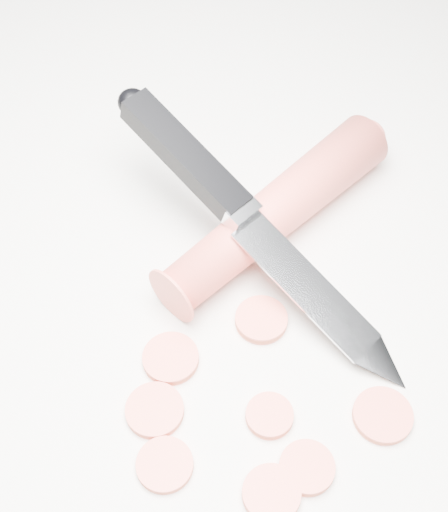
% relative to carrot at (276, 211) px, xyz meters
% --- Properties ---
extents(ground, '(2.40, 2.40, 0.00)m').
position_rel_carrot_xyz_m(ground, '(0.01, -0.11, -0.02)').
color(ground, silver).
rests_on(ground, ground).
extents(carrot, '(0.11, 0.21, 0.04)m').
position_rel_carrot_xyz_m(carrot, '(0.00, 0.00, 0.00)').
color(carrot, '#E94D40').
rests_on(carrot, ground).
extents(carrot_slice_0, '(0.04, 0.04, 0.01)m').
position_rel_carrot_xyz_m(carrot_slice_0, '(-0.02, -0.13, -0.02)').
color(carrot_slice_0, '#F05B49').
rests_on(carrot_slice_0, ground).
extents(carrot_slice_1, '(0.04, 0.04, 0.01)m').
position_rel_carrot_xyz_m(carrot_slice_1, '(-0.02, -0.17, -0.02)').
color(carrot_slice_1, '#F05B49').
rests_on(carrot_slice_1, ground).
extents(carrot_slice_2, '(0.03, 0.03, 0.01)m').
position_rel_carrot_xyz_m(carrot_slice_2, '(0.00, -0.20, -0.02)').
color(carrot_slice_2, '#F05B49').
rests_on(carrot_slice_2, ground).
extents(carrot_slice_3, '(0.03, 0.03, 0.01)m').
position_rel_carrot_xyz_m(carrot_slice_3, '(0.08, -0.16, -0.02)').
color(carrot_slice_3, '#F05B49').
rests_on(carrot_slice_3, ground).
extents(carrot_slice_4, '(0.04, 0.04, 0.01)m').
position_rel_carrot_xyz_m(carrot_slice_4, '(0.12, -0.11, -0.02)').
color(carrot_slice_4, '#F05B49').
rests_on(carrot_slice_4, ground).
extents(carrot_slice_5, '(0.04, 0.04, 0.01)m').
position_rel_carrot_xyz_m(carrot_slice_5, '(0.02, -0.08, -0.02)').
color(carrot_slice_5, '#F05B49').
rests_on(carrot_slice_5, ground).
extents(carrot_slice_6, '(0.03, 0.03, 0.01)m').
position_rel_carrot_xyz_m(carrot_slice_6, '(0.07, -0.19, -0.02)').
color(carrot_slice_6, '#F05B49').
rests_on(carrot_slice_6, ground).
extents(carrot_slice_7, '(0.03, 0.03, 0.01)m').
position_rel_carrot_xyz_m(carrot_slice_7, '(0.05, -0.14, -0.02)').
color(carrot_slice_7, '#F05B49').
rests_on(carrot_slice_7, ground).
extents(kitchen_knife, '(0.27, 0.13, 0.09)m').
position_rel_carrot_xyz_m(kitchen_knife, '(-0.00, -0.04, 0.02)').
color(kitchen_knife, silver).
rests_on(kitchen_knife, ground).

